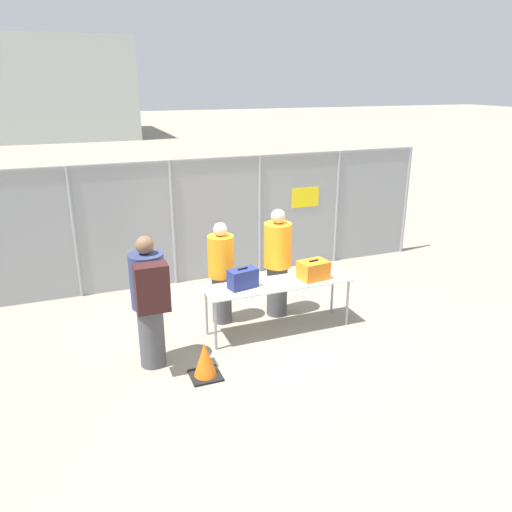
{
  "coord_description": "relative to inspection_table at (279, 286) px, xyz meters",
  "views": [
    {
      "loc": [
        -2.65,
        -6.52,
        3.72
      ],
      "look_at": [
        0.06,
        0.52,
        1.05
      ],
      "focal_mm": 35.0,
      "sensor_mm": 36.0,
      "label": 1
    }
  ],
  "objects": [
    {
      "name": "fence_section",
      "position": [
        -0.19,
        2.48,
        0.5
      ],
      "size": [
        8.77,
        0.07,
        2.37
      ],
      "color": "gray",
      "rests_on": "ground_plane"
    },
    {
      "name": "security_worker_far",
      "position": [
        -0.73,
        0.6,
        0.13
      ],
      "size": [
        0.41,
        0.41,
        1.66
      ],
      "rotation": [
        0.0,
        0.0,
        2.83
      ],
      "color": "#4C4C51",
      "rests_on": "ground_plane"
    },
    {
      "name": "traveler_hooded",
      "position": [
        -2.01,
        -0.37,
        0.28
      ],
      "size": [
        0.46,
        0.71,
        1.85
      ],
      "rotation": [
        0.0,
        0.0,
        -0.13
      ],
      "color": "#4C4C51",
      "rests_on": "ground_plane"
    },
    {
      "name": "security_worker_near",
      "position": [
        0.21,
        0.53,
        0.2
      ],
      "size": [
        0.45,
        0.45,
        1.81
      ],
      "rotation": [
        0.0,
        0.0,
        2.83
      ],
      "color": "#4C4C51",
      "rests_on": "ground_plane"
    },
    {
      "name": "suitcase_orange",
      "position": [
        0.56,
        -0.04,
        0.21
      ],
      "size": [
        0.48,
        0.38,
        0.31
      ],
      "color": "orange",
      "rests_on": "inspection_table"
    },
    {
      "name": "traffic_cone",
      "position": [
        -1.43,
        -0.87,
        -0.5
      ],
      "size": [
        0.4,
        0.4,
        0.5
      ],
      "color": "black",
      "rests_on": "ground_plane"
    },
    {
      "name": "ground_plane",
      "position": [
        -0.2,
        0.08,
        -0.73
      ],
      "size": [
        120.0,
        120.0,
        0.0
      ],
      "primitive_type": "plane",
      "color": "gray"
    },
    {
      "name": "inspection_table",
      "position": [
        0.0,
        0.0,
        0.0
      ],
      "size": [
        2.3,
        0.6,
        0.8
      ],
      "color": "silver",
      "rests_on": "ground_plane"
    },
    {
      "name": "distant_hangar",
      "position": [
        -4.56,
        32.48,
        2.44
      ],
      "size": [
        13.44,
        10.47,
        6.36
      ],
      "color": "#B2B7B2",
      "rests_on": "ground_plane"
    },
    {
      "name": "suitcase_navy",
      "position": [
        -0.58,
        0.01,
        0.21
      ],
      "size": [
        0.47,
        0.31,
        0.32
      ],
      "color": "navy",
      "rests_on": "inspection_table"
    },
    {
      "name": "utility_trailer",
      "position": [
        0.93,
        4.92,
        -0.34
      ],
      "size": [
        4.06,
        2.21,
        0.67
      ],
      "color": "#B2B2B7",
      "rests_on": "ground_plane"
    }
  ]
}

